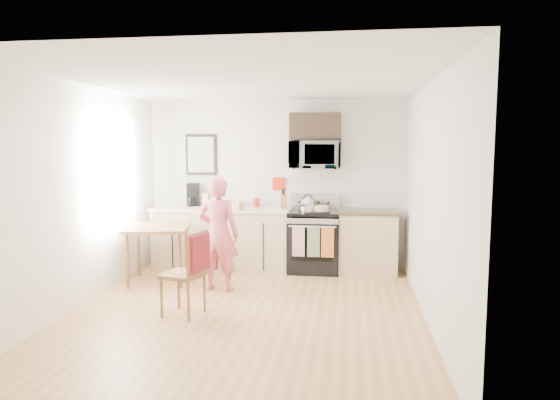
# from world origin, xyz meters

# --- Properties ---
(floor) EXTENTS (4.60, 4.60, 0.00)m
(floor) POSITION_xyz_m (0.00, 0.00, 0.00)
(floor) COLOR #AF7544
(floor) RESTS_ON ground
(back_wall) EXTENTS (4.00, 0.04, 2.60)m
(back_wall) POSITION_xyz_m (0.00, 2.30, 1.30)
(back_wall) COLOR white
(back_wall) RESTS_ON floor
(front_wall) EXTENTS (4.00, 0.04, 2.60)m
(front_wall) POSITION_xyz_m (0.00, -2.30, 1.30)
(front_wall) COLOR white
(front_wall) RESTS_ON floor
(left_wall) EXTENTS (0.04, 4.60, 2.60)m
(left_wall) POSITION_xyz_m (-2.00, 0.00, 1.30)
(left_wall) COLOR white
(left_wall) RESTS_ON floor
(right_wall) EXTENTS (0.04, 4.60, 2.60)m
(right_wall) POSITION_xyz_m (2.00, 0.00, 1.30)
(right_wall) COLOR white
(right_wall) RESTS_ON floor
(ceiling) EXTENTS (4.00, 4.60, 0.04)m
(ceiling) POSITION_xyz_m (0.00, 0.00, 2.60)
(ceiling) COLOR white
(ceiling) RESTS_ON back_wall
(window) EXTENTS (0.06, 1.40, 1.50)m
(window) POSITION_xyz_m (-1.96, 0.80, 1.55)
(window) COLOR silver
(window) RESTS_ON left_wall
(cabinet_left) EXTENTS (2.10, 0.60, 0.90)m
(cabinet_left) POSITION_xyz_m (-0.80, 2.00, 0.45)
(cabinet_left) COLOR tan
(cabinet_left) RESTS_ON floor
(countertop_left) EXTENTS (2.14, 0.64, 0.04)m
(countertop_left) POSITION_xyz_m (-0.80, 2.00, 0.92)
(countertop_left) COLOR silver
(countertop_left) RESTS_ON cabinet_left
(cabinet_right) EXTENTS (0.84, 0.60, 0.90)m
(cabinet_right) POSITION_xyz_m (1.43, 2.00, 0.45)
(cabinet_right) COLOR tan
(cabinet_right) RESTS_ON floor
(countertop_right) EXTENTS (0.88, 0.64, 0.04)m
(countertop_right) POSITION_xyz_m (1.43, 2.00, 0.92)
(countertop_right) COLOR black
(countertop_right) RESTS_ON cabinet_right
(range) EXTENTS (0.76, 0.70, 1.16)m
(range) POSITION_xyz_m (0.63, 1.98, 0.44)
(range) COLOR black
(range) RESTS_ON floor
(microwave) EXTENTS (0.76, 0.51, 0.42)m
(microwave) POSITION_xyz_m (0.63, 2.08, 1.76)
(microwave) COLOR #A8A7AC
(microwave) RESTS_ON back_wall
(upper_cabinet) EXTENTS (0.76, 0.35, 0.40)m
(upper_cabinet) POSITION_xyz_m (0.63, 2.12, 2.18)
(upper_cabinet) COLOR black
(upper_cabinet) RESTS_ON back_wall
(wall_art) EXTENTS (0.50, 0.04, 0.65)m
(wall_art) POSITION_xyz_m (-1.20, 2.28, 1.75)
(wall_art) COLOR black
(wall_art) RESTS_ON back_wall
(wall_trivet) EXTENTS (0.20, 0.02, 0.20)m
(wall_trivet) POSITION_xyz_m (0.05, 2.28, 1.30)
(wall_trivet) COLOR red
(wall_trivet) RESTS_ON back_wall
(person) EXTENTS (0.58, 0.42, 1.51)m
(person) POSITION_xyz_m (-0.53, 0.79, 0.75)
(person) COLOR #D73B4E
(person) RESTS_ON floor
(dining_table) EXTENTS (0.86, 0.86, 0.78)m
(dining_table) POSITION_xyz_m (-1.48, 1.08, 0.69)
(dining_table) COLOR brown
(dining_table) RESTS_ON floor
(chair) EXTENTS (0.53, 0.49, 0.96)m
(chair) POSITION_xyz_m (-0.55, -0.23, 0.62)
(chair) COLOR brown
(chair) RESTS_ON floor
(knife_block) EXTENTS (0.11, 0.15, 0.21)m
(knife_block) POSITION_xyz_m (0.15, 2.09, 1.04)
(knife_block) COLOR brown
(knife_block) RESTS_ON countertop_left
(utensil_crock) EXTENTS (0.11, 0.11, 0.33)m
(utensil_crock) POSITION_xyz_m (-0.29, 2.17, 1.07)
(utensil_crock) COLOR red
(utensil_crock) RESTS_ON countertop_left
(fruit_bowl) EXTENTS (0.22, 0.22, 0.09)m
(fruit_bowl) POSITION_xyz_m (-0.55, 2.17, 0.98)
(fruit_bowl) COLOR white
(fruit_bowl) RESTS_ON countertop_left
(milk_carton) EXTENTS (0.09, 0.09, 0.22)m
(milk_carton) POSITION_xyz_m (-1.05, 1.99, 1.05)
(milk_carton) COLOR tan
(milk_carton) RESTS_ON countertop_left
(coffee_maker) EXTENTS (0.26, 0.32, 0.35)m
(coffee_maker) POSITION_xyz_m (-1.32, 2.18, 1.11)
(coffee_maker) COLOR black
(coffee_maker) RESTS_ON countertop_left
(bread_bag) EXTENTS (0.36, 0.22, 0.12)m
(bread_bag) POSITION_xyz_m (-0.60, 1.78, 1.00)
(bread_bag) COLOR tan
(bread_bag) RESTS_ON countertop_left
(cake) EXTENTS (0.27, 0.27, 0.09)m
(cake) POSITION_xyz_m (0.74, 1.84, 0.97)
(cake) COLOR black
(cake) RESTS_ON range
(kettle) EXTENTS (0.18, 0.18, 0.22)m
(kettle) POSITION_xyz_m (0.52, 2.20, 1.02)
(kettle) COLOR white
(kettle) RESTS_ON range
(pot) EXTENTS (0.22, 0.36, 0.11)m
(pot) POSITION_xyz_m (0.54, 1.85, 0.98)
(pot) COLOR #A8A7AC
(pot) RESTS_ON range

